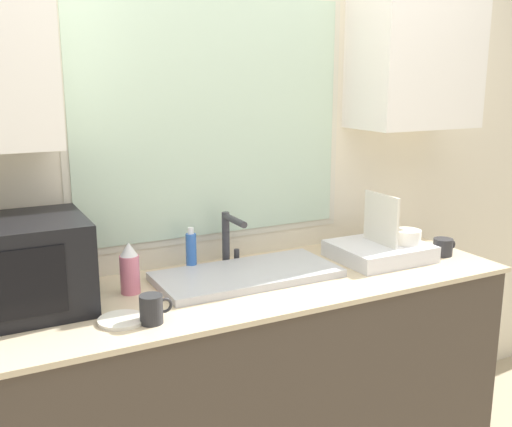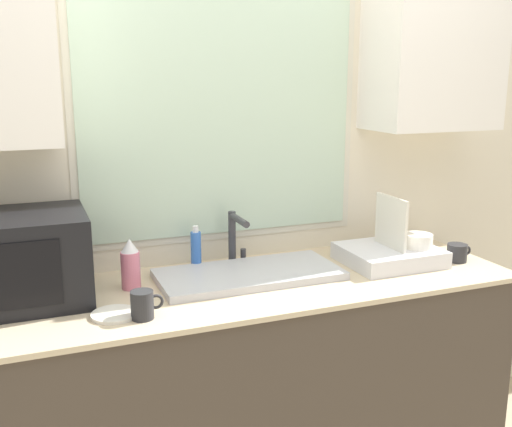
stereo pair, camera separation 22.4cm
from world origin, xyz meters
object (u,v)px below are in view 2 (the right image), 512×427
soap_bottle (196,250)px  spray_bottle (130,265)px  faucet (235,234)px  dish_rack (392,252)px  mug_near_sink (143,305)px  microwave (27,258)px

soap_bottle → spray_bottle: bearing=-156.4°
spray_bottle → soap_bottle: size_ratio=1.04×
faucet → spray_bottle: size_ratio=1.18×
soap_bottle → dish_rack: bearing=-15.4°
faucet → dish_rack: dish_rack is taller
dish_rack → mug_near_sink: (-1.11, -0.21, -0.00)m
faucet → mug_near_sink: bearing=-138.3°
dish_rack → spray_bottle: size_ratio=2.01×
microwave → soap_bottle: size_ratio=2.22×
faucet → spray_bottle: (-0.46, -0.12, -0.05)m
spray_bottle → microwave: bearing=179.0°
dish_rack → soap_bottle: size_ratio=2.10×
faucet → mug_near_sink: size_ratio=2.07×
mug_near_sink → faucet: bearing=41.7°
microwave → soap_bottle: 0.66m
mug_near_sink → microwave: bearing=137.9°
dish_rack → soap_bottle: bearing=164.6°
spray_bottle → mug_near_sink: size_ratio=1.76×
faucet → spray_bottle: bearing=-165.6°
dish_rack → mug_near_sink: bearing=-169.3°
soap_bottle → microwave: bearing=-169.4°
faucet → dish_rack: size_ratio=0.59×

